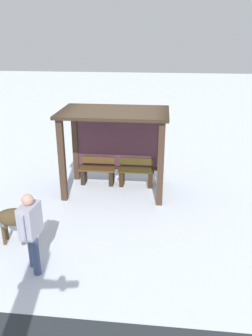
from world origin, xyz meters
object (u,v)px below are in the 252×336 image
object	(u,v)px
bench_center_inside	(136,174)
person_walking	(31,227)
bus_shelter	(115,132)
dog	(11,217)
bench_left_inside	(98,172)

from	to	relation	value
bench_center_inside	person_walking	size ratio (longest dim) A/B	0.65
bus_shelter	bench_center_inside	distance (m)	1.41
bench_center_inside	dog	distance (m)	3.90
bench_center_inside	dog	size ratio (longest dim) A/B	0.91
bench_left_inside	bus_shelter	bearing A→B (deg)	-17.55
bus_shelter	person_walking	world-z (taller)	bus_shelter
person_walking	dog	size ratio (longest dim) A/B	1.39
person_walking	bench_left_inside	bearing A→B (deg)	83.64
bench_left_inside	bench_center_inside	size ratio (longest dim) A/B	1.00
bus_shelter	dog	size ratio (longest dim) A/B	2.51
bench_left_inside	bench_center_inside	xyz separation A→B (m)	(1.12, 0.00, -0.01)
person_walking	dog	distance (m)	1.19
bus_shelter	person_walking	bearing A→B (deg)	-104.85
bus_shelter	bench_center_inside	bearing A→B (deg)	17.77
bench_center_inside	person_walking	distance (m)	4.28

